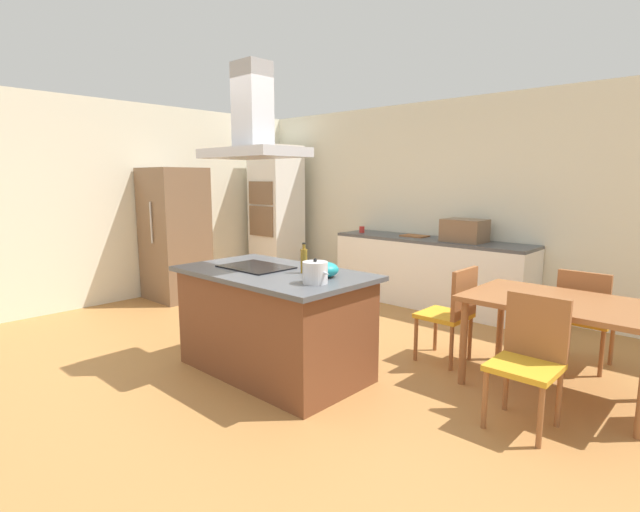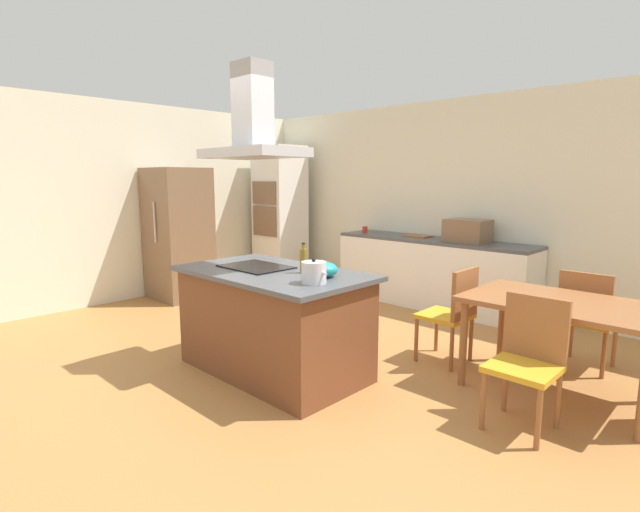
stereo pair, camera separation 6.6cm
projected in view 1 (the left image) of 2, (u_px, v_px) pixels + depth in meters
The scene contains 19 objects.
ground at pixel (376, 332), 5.30m from camera, with size 16.00×16.00×0.00m, color #AD753D.
wall_back at pixel (456, 203), 6.35m from camera, with size 7.20×0.10×2.70m, color silver.
wall_left at pixel (167, 201), 7.04m from camera, with size 0.10×8.80×2.70m, color silver.
kitchen_island at pixel (274, 321), 4.14m from camera, with size 1.70×0.98×0.90m.
cooktop at pixel (256, 267), 4.22m from camera, with size 0.60×0.44×0.01m, color black.
tea_kettle at pixel (315, 272), 3.57m from camera, with size 0.24×0.19×0.19m.
olive_oil_bottle at pixel (304, 260), 3.96m from camera, with size 0.06×0.06×0.25m.
mixing_bowl at pixel (325, 270), 3.81m from camera, with size 0.22×0.22×0.12m, color teal.
back_counter at pixel (429, 272), 6.33m from camera, with size 2.66×0.62×0.90m.
countertop_microwave at pixel (465, 231), 5.92m from camera, with size 0.50×0.38×0.28m, color brown.
coffee_mug_red at pixel (362, 230), 6.93m from camera, with size 0.08×0.08×0.09m, color red.
cutting_board at pixel (415, 236), 6.47m from camera, with size 0.34×0.24×0.02m, color #995B33.
wall_oven_stack at pixel (276, 214), 7.90m from camera, with size 0.70×0.66×2.20m.
refrigerator at pixel (175, 234), 6.67m from camera, with size 0.80×0.73×1.82m.
dining_table at pixel (562, 311), 3.70m from camera, with size 1.40×0.90×0.75m.
chair_at_left_end at pixel (453, 309), 4.34m from camera, with size 0.42×0.42×0.89m.
chair_facing_back_wall at pixel (585, 313), 4.21m from camera, with size 0.42×0.42×0.89m.
chair_facing_island at pixel (530, 353), 3.25m from camera, with size 0.42×0.42×0.89m.
range_hood at pixel (253, 127), 4.03m from camera, with size 0.90×0.55×0.78m.
Camera 1 is at (3.02, -2.65, 1.68)m, focal length 26.88 mm.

